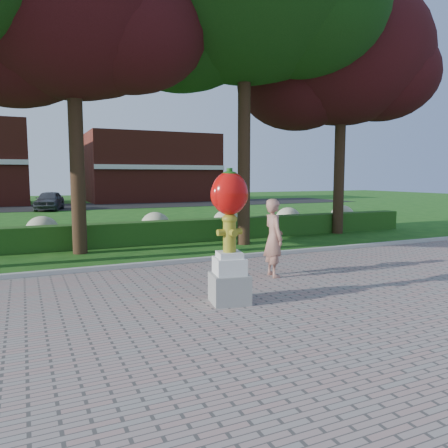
# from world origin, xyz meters

# --- Properties ---
(ground) EXTENTS (100.00, 100.00, 0.00)m
(ground) POSITION_xyz_m (0.00, 0.00, 0.00)
(ground) COLOR #184B12
(ground) RESTS_ON ground
(walkway) EXTENTS (40.00, 14.00, 0.04)m
(walkway) POSITION_xyz_m (0.00, -4.00, 0.02)
(walkway) COLOR gray
(walkway) RESTS_ON ground
(curb) EXTENTS (40.00, 0.18, 0.15)m
(curb) POSITION_xyz_m (0.00, 3.00, 0.07)
(curb) COLOR #ADADA5
(curb) RESTS_ON ground
(lawn_hedge) EXTENTS (24.00, 0.70, 0.80)m
(lawn_hedge) POSITION_xyz_m (0.00, 7.00, 0.40)
(lawn_hedge) COLOR #184012
(lawn_hedge) RESTS_ON ground
(hydrangea_row) EXTENTS (20.10, 1.10, 0.99)m
(hydrangea_row) POSITION_xyz_m (0.57, 8.00, 0.55)
(hydrangea_row) COLOR #AEAD85
(hydrangea_row) RESTS_ON ground
(street) EXTENTS (50.00, 8.00, 0.02)m
(street) POSITION_xyz_m (0.00, 28.00, 0.01)
(street) COLOR black
(street) RESTS_ON ground
(building_right) EXTENTS (12.00, 8.00, 6.40)m
(building_right) POSITION_xyz_m (8.00, 34.00, 3.20)
(building_right) COLOR maroon
(building_right) RESTS_ON ground
(tree_mid_left) EXTENTS (8.25, 7.04, 10.69)m
(tree_mid_left) POSITION_xyz_m (-2.10, 6.08, 7.30)
(tree_mid_left) COLOR black
(tree_mid_left) RESTS_ON ground
(tree_far_right) EXTENTS (7.88, 6.72, 10.21)m
(tree_far_right) POSITION_xyz_m (8.40, 6.58, 6.97)
(tree_far_right) COLOR black
(tree_far_right) RESTS_ON ground
(hydrant_sculpture) EXTENTS (0.79, 0.79, 2.51)m
(hydrant_sculpture) POSITION_xyz_m (-0.12, -0.91, 1.37)
(hydrant_sculpture) COLOR gray
(hydrant_sculpture) RESTS_ON walkway
(woman) EXTENTS (0.52, 0.72, 1.84)m
(woman) POSITION_xyz_m (1.76, 0.61, 0.96)
(woman) COLOR #AB7361
(woman) RESTS_ON walkway
(parked_car) EXTENTS (2.50, 4.23, 1.35)m
(parked_car) POSITION_xyz_m (-1.86, 25.00, 0.69)
(parked_car) COLOR #414349
(parked_car) RESTS_ON street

